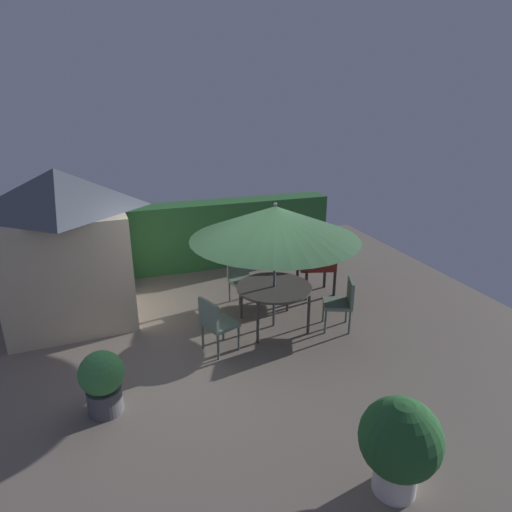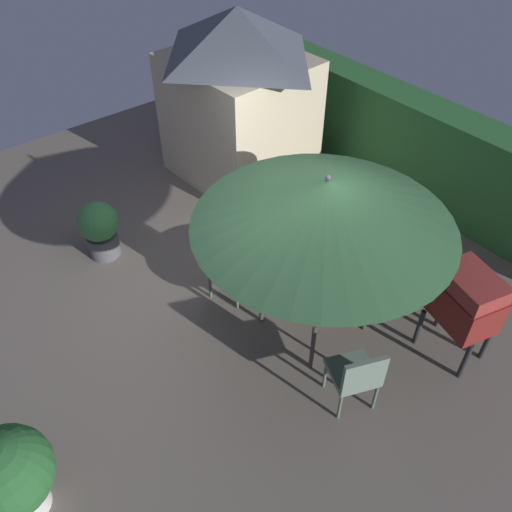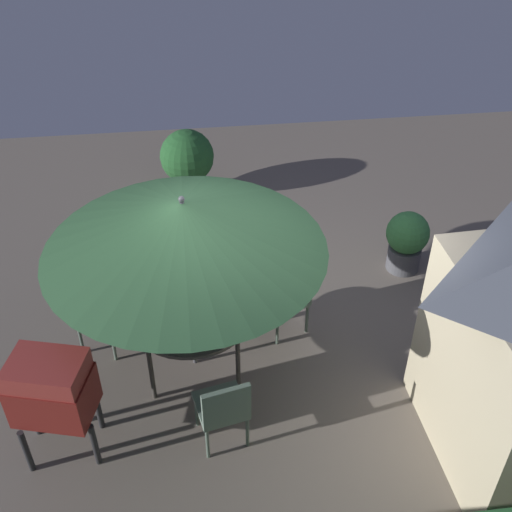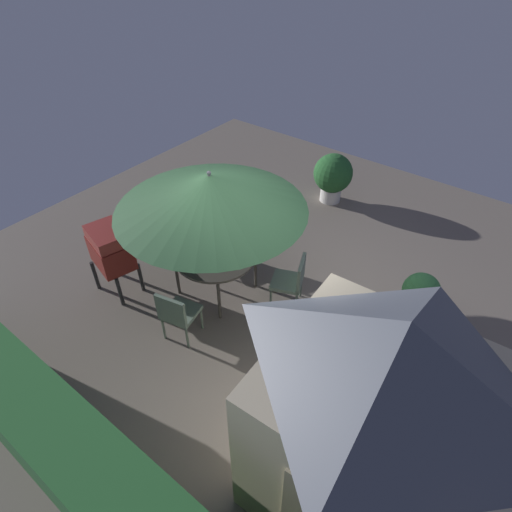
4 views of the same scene
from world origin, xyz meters
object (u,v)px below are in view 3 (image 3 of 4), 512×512
at_px(potted_plant_by_shed, 187,159).
at_px(chair_near_shed, 223,407).
at_px(potted_plant_by_grill, 407,240).
at_px(patio_table, 191,317).
at_px(patio_umbrella, 184,226).
at_px(chair_toward_hedge, 94,309).
at_px(bbq_grill, 52,390).
at_px(chair_far_side, 290,291).

bearing_deg(potted_plant_by_shed, chair_near_shed, 92.14).
relative_size(potted_plant_by_shed, potted_plant_by_grill, 1.25).
height_order(patio_table, patio_umbrella, patio_umbrella).
bearing_deg(chair_near_shed, chair_toward_hedge, -49.40).
bearing_deg(potted_plant_by_shed, bbq_grill, 73.38).
distance_m(patio_table, chair_near_shed, 1.13).
bearing_deg(patio_table, chair_near_shed, 102.59).
bearing_deg(potted_plant_by_grill, bbq_grill, 29.80).
height_order(bbq_grill, chair_near_shed, bbq_grill).
bearing_deg(potted_plant_by_shed, patio_umbrella, 88.88).
distance_m(patio_umbrella, chair_near_shed, 1.74).
distance_m(patio_table, patio_umbrella, 1.17).
bearing_deg(chair_far_side, chair_near_shed, 60.21).
xyz_separation_m(patio_table, chair_near_shed, (-0.24, 1.09, -0.17)).
distance_m(potted_plant_by_shed, potted_plant_by_grill, 3.50).
distance_m(patio_table, potted_plant_by_shed, 3.56).
distance_m(patio_umbrella, bbq_grill, 1.90).
distance_m(bbq_grill, chair_far_side, 2.84).
relative_size(bbq_grill, chair_toward_hedge, 1.33).
distance_m(chair_toward_hedge, potted_plant_by_shed, 3.32).
xyz_separation_m(patio_table, potted_plant_by_grill, (-2.80, -1.37, -0.23)).
bearing_deg(chair_near_shed, chair_far_side, -119.79).
relative_size(patio_umbrella, bbq_grill, 2.31).
distance_m(bbq_grill, potted_plant_by_grill, 4.72).
bearing_deg(chair_toward_hedge, bbq_grill, 81.46).
relative_size(chair_toward_hedge, potted_plant_by_grill, 1.07).
bearing_deg(bbq_grill, patio_table, -142.81).
relative_size(patio_umbrella, chair_near_shed, 3.07).
height_order(patio_umbrella, chair_near_shed, patio_umbrella).
height_order(chair_toward_hedge, potted_plant_by_shed, potted_plant_by_shed).
relative_size(patio_table, bbq_grill, 1.06).
bearing_deg(patio_table, chair_toward_hedge, -22.38).
distance_m(chair_far_side, potted_plant_by_grill, 1.89).
height_order(patio_umbrella, chair_far_side, patio_umbrella).
bearing_deg(chair_near_shed, patio_table, -77.41).
bearing_deg(potted_plant_by_grill, chair_near_shed, 43.85).
bearing_deg(chair_toward_hedge, patio_umbrella, 157.62).
distance_m(patio_umbrella, chair_far_side, 1.82).
xyz_separation_m(chair_toward_hedge, potted_plant_by_grill, (-3.87, -0.93, -0.06)).
xyz_separation_m(potted_plant_by_shed, potted_plant_by_grill, (-2.73, 2.19, -0.14)).
height_order(patio_umbrella, potted_plant_by_shed, patio_umbrella).
bearing_deg(patio_umbrella, potted_plant_by_grill, -154.01).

